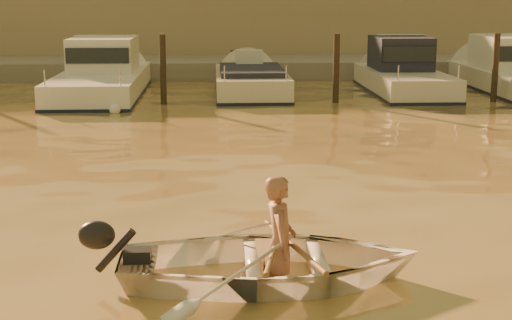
{
  "coord_description": "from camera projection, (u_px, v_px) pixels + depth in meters",
  "views": [
    {
      "loc": [
        1.22,
        -8.77,
        3.2
      ],
      "look_at": [
        1.84,
        2.55,
        0.75
      ],
      "focal_mm": 55.0,
      "sensor_mm": 36.0,
      "label": 1
    }
  ],
  "objects": [
    {
      "name": "ground_plane",
      "position": [
        111.0,
        270.0,
        9.17
      ],
      "size": [
        160.0,
        160.0,
        0.0
      ],
      "primitive_type": "plane",
      "color": "olive",
      "rests_on": "ground"
    },
    {
      "name": "dinghy",
      "position": [
        271.0,
        262.0,
        8.78
      ],
      "size": [
        3.39,
        2.43,
        0.7
      ],
      "primitive_type": "imported",
      "rotation": [
        0.0,
        0.0,
        1.58
      ],
      "color": "white",
      "rests_on": "ground_plane"
    },
    {
      "name": "person",
      "position": [
        280.0,
        242.0,
        8.74
      ],
      "size": [
        0.37,
        0.56,
        1.52
      ],
      "primitive_type": "imported",
      "rotation": [
        0.0,
        0.0,
        1.58
      ],
      "color": "#95624A",
      "rests_on": "dinghy"
    },
    {
      "name": "outboard_motor",
      "position": [
        136.0,
        260.0,
        8.68
      ],
      "size": [
        0.9,
        0.41,
        0.7
      ],
      "primitive_type": null,
      "rotation": [
        0.0,
        0.0,
        0.01
      ],
      "color": "black",
      "rests_on": "dinghy"
    },
    {
      "name": "oar_port",
      "position": [
        293.0,
        245.0,
        8.75
      ],
      "size": [
        0.51,
        2.06,
        0.13
      ],
      "primitive_type": "cylinder",
      "rotation": [
        1.54,
        0.0,
        0.22
      ],
      "color": "brown",
      "rests_on": "dinghy"
    },
    {
      "name": "oar_starboard",
      "position": [
        275.0,
        245.0,
        8.74
      ],
      "size": [
        0.41,
        2.08,
        0.13
      ],
      "primitive_type": "cylinder",
      "rotation": [
        1.54,
        0.0,
        -0.17
      ],
      "color": "brown",
      "rests_on": "dinghy"
    },
    {
      "name": "moored_boat_2",
      "position": [
        101.0,
        75.0,
        24.53
      ],
      "size": [
        2.5,
        8.31,
        1.75
      ],
      "primitive_type": null,
      "color": "white",
      "rests_on": "ground_plane"
    },
    {
      "name": "moored_boat_3",
      "position": [
        251.0,
        87.0,
        24.87
      ],
      "size": [
        2.19,
        6.28,
        0.95
      ],
      "primitive_type": null,
      "color": "beige",
      "rests_on": "ground_plane"
    },
    {
      "name": "moored_boat_4",
      "position": [
        404.0,
        73.0,
        25.05
      ],
      "size": [
        2.17,
        6.72,
        1.75
      ],
      "primitive_type": null,
      "color": "beige",
      "rests_on": "ground_plane"
    },
    {
      "name": "piling_2",
      "position": [
        163.0,
        73.0,
        22.44
      ],
      "size": [
        0.18,
        0.18,
        2.2
      ],
      "primitive_type": "cylinder",
      "color": "#2D2319",
      "rests_on": "ground_plane"
    },
    {
      "name": "piling_3",
      "position": [
        336.0,
        72.0,
        22.71
      ],
      "size": [
        0.18,
        0.18,
        2.2
      ],
      "primitive_type": "cylinder",
      "color": "#2D2319",
      "rests_on": "ground_plane"
    },
    {
      "name": "piling_4",
      "position": [
        495.0,
        71.0,
        22.96
      ],
      "size": [
        0.18,
        0.18,
        2.2
      ],
      "primitive_type": "cylinder",
      "color": "#2D2319",
      "rests_on": "ground_plane"
    },
    {
      "name": "fender_c",
      "position": [
        115.0,
        109.0,
        20.92
      ],
      "size": [
        0.3,
        0.3,
        0.3
      ],
      "primitive_type": "sphere",
      "color": "white",
      "rests_on": "ground_plane"
    },
    {
      "name": "fender_d",
      "position": [
        273.0,
        100.0,
        22.74
      ],
      "size": [
        0.3,
        0.3,
        0.3
      ],
      "primitive_type": "sphere",
      "color": "red",
      "rests_on": "ground_plane"
    },
    {
      "name": "fender_e",
      "position": [
        445.0,
        101.0,
        22.61
      ],
      "size": [
        0.3,
        0.3,
        0.3
      ],
      "primitive_type": "sphere",
      "color": "silver",
      "rests_on": "ground_plane"
    },
    {
      "name": "quay",
      "position": [
        181.0,
        72.0,
        30.12
      ],
      "size": [
        52.0,
        4.0,
        1.0
      ],
      "primitive_type": "cube",
      "color": "gray",
      "rests_on": "ground_plane"
    },
    {
      "name": "waterfront_building",
      "position": [
        185.0,
        9.0,
        35.01
      ],
      "size": [
        46.0,
        7.0,
        4.8
      ],
      "primitive_type": "cube",
      "color": "#9E8466",
      "rests_on": "quay"
    }
  ]
}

